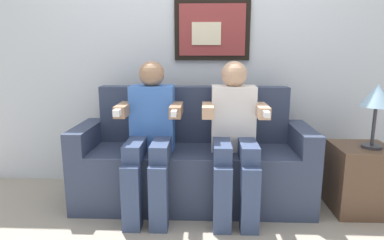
% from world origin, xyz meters
% --- Properties ---
extents(ground_plane, '(5.45, 5.45, 0.00)m').
position_xyz_m(ground_plane, '(0.00, 0.00, 0.00)').
color(ground_plane, '#9E9384').
extents(back_wall_assembly, '(4.19, 0.10, 2.60)m').
position_xyz_m(back_wall_assembly, '(0.00, 0.76, 1.30)').
color(back_wall_assembly, silver).
rests_on(back_wall_assembly, ground_plane).
extents(couch, '(1.79, 0.58, 0.90)m').
position_xyz_m(couch, '(0.00, 0.33, 0.31)').
color(couch, '#333D56').
rests_on(couch, ground_plane).
extents(person_on_left, '(0.46, 0.56, 1.11)m').
position_xyz_m(person_on_left, '(-0.30, 0.16, 0.61)').
color(person_on_left, '#3F72CC').
rests_on(person_on_left, ground_plane).
extents(person_on_right, '(0.46, 0.56, 1.11)m').
position_xyz_m(person_on_right, '(0.30, 0.16, 0.61)').
color(person_on_right, white).
rests_on(person_on_right, ground_plane).
extents(side_table_right, '(0.40, 0.40, 0.50)m').
position_xyz_m(side_table_right, '(1.25, 0.22, 0.25)').
color(side_table_right, brown).
rests_on(side_table_right, ground_plane).
extents(table_lamp, '(0.22, 0.22, 0.46)m').
position_xyz_m(table_lamp, '(1.29, 0.18, 0.86)').
color(table_lamp, '#333338').
rests_on(table_lamp, side_table_right).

